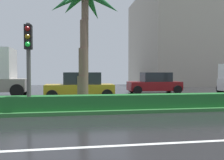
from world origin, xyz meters
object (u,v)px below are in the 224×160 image
Objects in this scene: palm_tree_centre_left at (84,11)px; car_in_traffic_second at (80,86)px; traffic_signal_median_right at (28,51)px; car_in_traffic_third at (155,83)px.

palm_tree_centre_left reaches higher than car_in_traffic_second.
car_in_traffic_second is at bearing 68.34° from traffic_signal_median_right.
car_in_traffic_second is (-0.11, 3.38, -3.94)m from palm_tree_centre_left.
car_in_traffic_second is at bearing 91.90° from palm_tree_centre_left.
traffic_signal_median_right is at bearing 46.91° from car_in_traffic_third.
palm_tree_centre_left is at bearing 42.41° from traffic_signal_median_right.
traffic_signal_median_right is (-2.28, -2.08, -2.20)m from palm_tree_centre_left.
palm_tree_centre_left is at bearing 91.90° from car_in_traffic_second.
palm_tree_centre_left is 1.74× the size of traffic_signal_median_right.
car_in_traffic_third is at bearing -150.72° from car_in_traffic_second.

